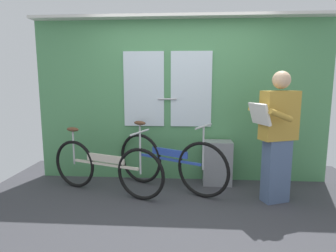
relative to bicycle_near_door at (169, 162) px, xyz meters
name	(u,v)px	position (x,y,z in m)	size (l,w,h in m)	color
ground_plane	(177,221)	(0.15, -0.88, -0.41)	(5.34, 4.32, 0.04)	#38383D
train_door_wall	(180,97)	(0.14, 0.47, 0.87)	(4.34, 0.28, 2.41)	#4C8C56
bicycle_near_door	(169,162)	(0.00, 0.00, 0.00)	(1.56, 0.89, 0.95)	black
bicycle_leaning_behind	(105,167)	(-0.85, -0.19, -0.03)	(1.65, 0.73, 0.89)	black
passenger_reading_newspaper	(277,135)	(1.35, -0.32, 0.46)	(0.62, 0.55, 1.62)	slate
trash_bin_by_wall	(217,163)	(0.69, 0.26, -0.07)	(0.41, 0.28, 0.64)	gray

